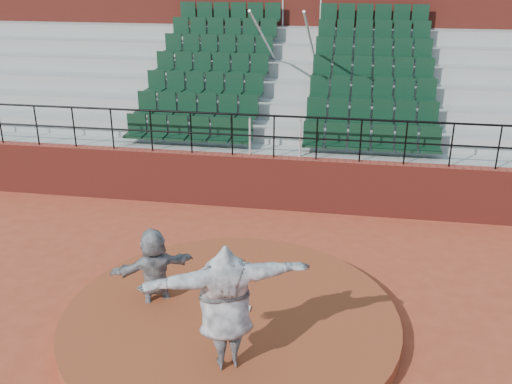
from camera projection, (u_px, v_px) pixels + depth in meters
ground at (231, 326)px, 9.41m from camera, size 90.00×90.00×0.00m
pitchers_mound at (231, 320)px, 9.37m from camera, size 5.50×5.50×0.25m
pitching_rubber at (232, 307)px, 9.45m from camera, size 0.60×0.15×0.03m
boundary_wall at (273, 183)px, 13.74m from camera, size 24.00×0.30×1.30m
wall_railing at (274, 127)px, 13.23m from camera, size 24.04×0.05×1.03m
seating_deck at (291, 114)px, 16.78m from camera, size 24.00×5.97×4.63m
press_box_facade at (305, 26)px, 19.61m from camera, size 24.00×3.00×7.10m
pitcher at (226, 307)px, 7.81m from camera, size 2.39×1.53×1.90m
fielder at (155, 271)px, 9.55m from camera, size 1.44×1.18×1.55m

